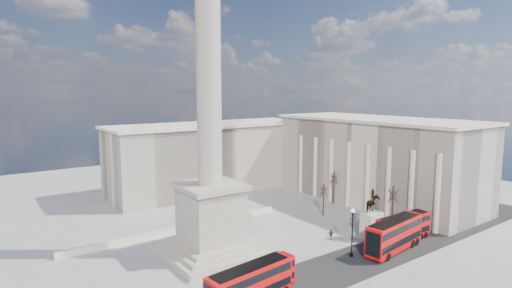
{
  "coord_description": "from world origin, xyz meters",
  "views": [
    {
      "loc": [
        -28.23,
        -46.32,
        24.47
      ],
      "look_at": [
        5.56,
        1.04,
        16.77
      ],
      "focal_mm": 28.0,
      "sensor_mm": 36.0,
      "label": 1
    }
  ],
  "objects_px": {
    "nelsons_column": "(210,170)",
    "equestrian_statue": "(372,221)",
    "pedestrian_crossing": "(331,235)",
    "pedestrian_standing": "(376,236)",
    "victorian_lamp": "(352,229)",
    "red_bus_d": "(395,235)",
    "red_bus_c": "(404,228)",
    "red_bus_b": "(251,284)",
    "red_bus_a": "(261,278)",
    "pedestrian_walking": "(382,229)"
  },
  "relations": [
    {
      "from": "victorian_lamp",
      "to": "pedestrian_crossing",
      "type": "height_order",
      "value": "victorian_lamp"
    },
    {
      "from": "red_bus_c",
      "to": "victorian_lamp",
      "type": "distance_m",
      "value": 11.89
    },
    {
      "from": "victorian_lamp",
      "to": "pedestrian_standing",
      "type": "bearing_deg",
      "value": 13.01
    },
    {
      "from": "red_bus_a",
      "to": "equestrian_statue",
      "type": "relative_size",
      "value": 1.17
    },
    {
      "from": "pedestrian_walking",
      "to": "red_bus_b",
      "type": "bearing_deg",
      "value": 173.03
    },
    {
      "from": "nelsons_column",
      "to": "pedestrian_walking",
      "type": "relative_size",
      "value": 31.59
    },
    {
      "from": "nelsons_column",
      "to": "pedestrian_standing",
      "type": "relative_size",
      "value": 30.43
    },
    {
      "from": "pedestrian_walking",
      "to": "victorian_lamp",
      "type": "bearing_deg",
      "value": 179.35
    },
    {
      "from": "nelsons_column",
      "to": "equestrian_statue",
      "type": "height_order",
      "value": "nelsons_column"
    },
    {
      "from": "red_bus_a",
      "to": "pedestrian_walking",
      "type": "relative_size",
      "value": 6.32
    },
    {
      "from": "victorian_lamp",
      "to": "equestrian_statue",
      "type": "distance_m",
      "value": 9.01
    },
    {
      "from": "red_bus_a",
      "to": "pedestrian_walking",
      "type": "distance_m",
      "value": 29.76
    },
    {
      "from": "red_bus_a",
      "to": "pedestrian_walking",
      "type": "xyz_separation_m",
      "value": [
        29.37,
        4.63,
        -1.3
      ]
    },
    {
      "from": "nelsons_column",
      "to": "red_bus_a",
      "type": "height_order",
      "value": "nelsons_column"
    },
    {
      "from": "red_bus_a",
      "to": "red_bus_d",
      "type": "distance_m",
      "value": 24.7
    },
    {
      "from": "red_bus_a",
      "to": "victorian_lamp",
      "type": "height_order",
      "value": "victorian_lamp"
    },
    {
      "from": "pedestrian_crossing",
      "to": "pedestrian_standing",
      "type": "bearing_deg",
      "value": 179.35
    },
    {
      "from": "nelsons_column",
      "to": "equestrian_statue",
      "type": "relative_size",
      "value": 5.86
    },
    {
      "from": "pedestrian_walking",
      "to": "nelsons_column",
      "type": "bearing_deg",
      "value": 143.43
    },
    {
      "from": "victorian_lamp",
      "to": "equestrian_statue",
      "type": "height_order",
      "value": "equestrian_statue"
    },
    {
      "from": "nelsons_column",
      "to": "pedestrian_standing",
      "type": "bearing_deg",
      "value": -25.15
    },
    {
      "from": "red_bus_c",
      "to": "victorian_lamp",
      "type": "relative_size",
      "value": 1.5
    },
    {
      "from": "pedestrian_walking",
      "to": "pedestrian_crossing",
      "type": "bearing_deg",
      "value": 144.77
    },
    {
      "from": "nelsons_column",
      "to": "pedestrian_walking",
      "type": "height_order",
      "value": "nelsons_column"
    },
    {
      "from": "red_bus_b",
      "to": "red_bus_d",
      "type": "height_order",
      "value": "red_bus_d"
    },
    {
      "from": "nelsons_column",
      "to": "red_bus_a",
      "type": "relative_size",
      "value": 5.0
    },
    {
      "from": "nelsons_column",
      "to": "equestrian_statue",
      "type": "bearing_deg",
      "value": -22.66
    },
    {
      "from": "victorian_lamp",
      "to": "pedestrian_walking",
      "type": "bearing_deg",
      "value": 16.45
    },
    {
      "from": "red_bus_b",
      "to": "pedestrian_walking",
      "type": "bearing_deg",
      "value": 4.05
    },
    {
      "from": "red_bus_a",
      "to": "pedestrian_standing",
      "type": "xyz_separation_m",
      "value": [
        25.8,
        3.05,
        -1.27
      ]
    },
    {
      "from": "pedestrian_walking",
      "to": "pedestrian_crossing",
      "type": "height_order",
      "value": "pedestrian_crossing"
    },
    {
      "from": "nelsons_column",
      "to": "red_bus_d",
      "type": "relative_size",
      "value": 3.98
    },
    {
      "from": "red_bus_b",
      "to": "red_bus_d",
      "type": "bearing_deg",
      "value": -6.43
    },
    {
      "from": "pedestrian_crossing",
      "to": "red_bus_b",
      "type": "bearing_deg",
      "value": 59.62
    },
    {
      "from": "red_bus_c",
      "to": "pedestrian_crossing",
      "type": "distance_m",
      "value": 11.87
    },
    {
      "from": "pedestrian_crossing",
      "to": "nelsons_column",
      "type": "bearing_deg",
      "value": 18.2
    },
    {
      "from": "victorian_lamp",
      "to": "red_bus_d",
      "type": "bearing_deg",
      "value": -18.46
    },
    {
      "from": "equestrian_statue",
      "to": "pedestrian_walking",
      "type": "distance_m",
      "value": 4.02
    },
    {
      "from": "red_bus_a",
      "to": "pedestrian_crossing",
      "type": "xyz_separation_m",
      "value": [
        20.09,
        7.67,
        -1.19
      ]
    },
    {
      "from": "nelsons_column",
      "to": "victorian_lamp",
      "type": "height_order",
      "value": "nelsons_column"
    },
    {
      "from": "equestrian_statue",
      "to": "nelsons_column",
      "type": "bearing_deg",
      "value": 157.34
    },
    {
      "from": "pedestrian_walking",
      "to": "pedestrian_standing",
      "type": "bearing_deg",
      "value": -173.29
    },
    {
      "from": "equestrian_statue",
      "to": "pedestrian_crossing",
      "type": "height_order",
      "value": "equestrian_statue"
    },
    {
      "from": "equestrian_statue",
      "to": "red_bus_d",
      "type": "bearing_deg",
      "value": -104.01
    },
    {
      "from": "equestrian_statue",
      "to": "pedestrian_crossing",
      "type": "xyz_separation_m",
      "value": [
        -5.93,
        3.43,
        -2.07
      ]
    },
    {
      "from": "red_bus_b",
      "to": "pedestrian_crossing",
      "type": "bearing_deg",
      "value": 15.22
    },
    {
      "from": "red_bus_a",
      "to": "red_bus_c",
      "type": "height_order",
      "value": "red_bus_c"
    },
    {
      "from": "victorian_lamp",
      "to": "equestrian_statue",
      "type": "bearing_deg",
      "value": 20.14
    },
    {
      "from": "nelsons_column",
      "to": "victorian_lamp",
      "type": "xyz_separation_m",
      "value": [
        16.35,
        -13.38,
        -8.58
      ]
    },
    {
      "from": "victorian_lamp",
      "to": "pedestrian_crossing",
      "type": "relative_size",
      "value": 4.1
    }
  ]
}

